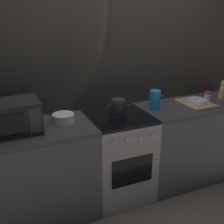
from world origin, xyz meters
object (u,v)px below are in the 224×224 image
at_px(stove_unit, 119,157).
at_px(dish_pile, 196,102).
at_px(kettle, 119,108).
at_px(pitcher, 155,100).
at_px(spice_jar, 208,97).
at_px(spray_bottle, 222,91).
at_px(microwave, 11,117).
at_px(mixing_bowl, 63,118).

bearing_deg(stove_unit, dish_pile, -1.02).
height_order(kettle, pitcher, pitcher).
distance_m(kettle, dish_pile, 0.92).
bearing_deg(spice_jar, pitcher, 179.63).
distance_m(dish_pile, spray_bottle, 0.44).
bearing_deg(microwave, kettle, -0.24).
distance_m(stove_unit, dish_pile, 1.03).
bearing_deg(stove_unit, microwave, 179.37).
bearing_deg(dish_pile, spray_bottle, 9.04).
relative_size(microwave, dish_pile, 1.15).
bearing_deg(stove_unit, spray_bottle, 2.21).
bearing_deg(dish_pile, mixing_bowl, 177.11).
relative_size(dish_pile, spice_jar, 3.81).
relative_size(microwave, pitcher, 2.30).
height_order(spice_jar, spray_bottle, spray_bottle).
bearing_deg(dish_pile, spice_jar, 12.15).
bearing_deg(pitcher, mixing_bowl, 178.44).
bearing_deg(spray_bottle, stove_unit, -177.79).
bearing_deg(pitcher, kettle, -176.74).
xyz_separation_m(dish_pile, spray_bottle, (0.43, 0.07, 0.06)).
height_order(stove_unit, mixing_bowl, mixing_bowl).
height_order(pitcher, spice_jar, pitcher).
xyz_separation_m(kettle, dish_pile, (0.92, -0.02, -0.06)).
height_order(mixing_bowl, spray_bottle, spray_bottle).
bearing_deg(spray_bottle, microwave, -178.99).
bearing_deg(stove_unit, mixing_bowl, 173.93).
relative_size(mixing_bowl, pitcher, 1.00).
height_order(stove_unit, spray_bottle, spray_bottle).
distance_m(kettle, spray_bottle, 1.35).
relative_size(pitcher, spice_jar, 1.90).
distance_m(spice_jar, spray_bottle, 0.23).
xyz_separation_m(stove_unit, spray_bottle, (1.34, 0.05, 0.53)).
relative_size(kettle, pitcher, 1.42).
bearing_deg(spice_jar, mixing_bowl, 178.94).
bearing_deg(spice_jar, dish_pile, -167.85).
distance_m(stove_unit, spray_bottle, 1.45).
xyz_separation_m(kettle, mixing_bowl, (-0.53, 0.05, -0.04)).
bearing_deg(pitcher, spray_bottle, 1.29).
height_order(stove_unit, pitcher, pitcher).
distance_m(stove_unit, mixing_bowl, 0.73).
distance_m(pitcher, spice_jar, 0.70).
relative_size(pitcher, dish_pile, 0.50).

